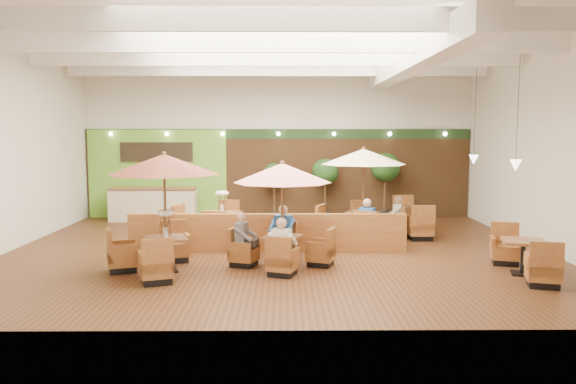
{
  "coord_description": "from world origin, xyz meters",
  "views": [
    {
      "loc": [
        0.17,
        -14.51,
        3.08
      ],
      "look_at": [
        0.3,
        0.5,
        1.5
      ],
      "focal_mm": 35.0,
      "sensor_mm": 36.0,
      "label": 1
    }
  ],
  "objects_px": {
    "table_1": "(282,194)",
    "diner_0": "(282,241)",
    "table_5": "(412,221)",
    "topiary_2": "(385,170)",
    "topiary_0": "(274,178)",
    "booth_divider": "(267,233)",
    "table_3": "(213,224)",
    "table_4": "(523,258)",
    "topiary_1": "(325,174)",
    "diner_2": "(244,234)",
    "diner_3": "(368,217)",
    "diner_1": "(282,227)",
    "service_counter": "(153,204)",
    "table_2": "(363,177)",
    "table_0": "(162,186)",
    "diner_4": "(396,213)"
  },
  "relations": [
    {
      "from": "table_3",
      "to": "table_4",
      "type": "bearing_deg",
      "value": -12.26
    },
    {
      "from": "table_5",
      "to": "service_counter",
      "type": "bearing_deg",
      "value": 162.55
    },
    {
      "from": "table_0",
      "to": "diner_4",
      "type": "height_order",
      "value": "table_0"
    },
    {
      "from": "topiary_0",
      "to": "diner_0",
      "type": "height_order",
      "value": "topiary_0"
    },
    {
      "from": "table_2",
      "to": "diner_3",
      "type": "distance_m",
      "value": 1.44
    },
    {
      "from": "table_2",
      "to": "service_counter",
      "type": "bearing_deg",
      "value": 177.98
    },
    {
      "from": "diner_2",
      "to": "booth_divider",
      "type": "bearing_deg",
      "value": 176.5
    },
    {
      "from": "table_3",
      "to": "diner_3",
      "type": "bearing_deg",
      "value": 6.25
    },
    {
      "from": "table_3",
      "to": "diner_1",
      "type": "height_order",
      "value": "table_3"
    },
    {
      "from": "table_2",
      "to": "diner_0",
      "type": "xyz_separation_m",
      "value": [
        -2.35,
        -4.29,
        -1.06
      ]
    },
    {
      "from": "topiary_1",
      "to": "diner_2",
      "type": "xyz_separation_m",
      "value": [
        -2.41,
        -7.0,
        -0.87
      ]
    },
    {
      "from": "table_3",
      "to": "diner_3",
      "type": "xyz_separation_m",
      "value": [
        4.36,
        -0.85,
        0.31
      ]
    },
    {
      "from": "diner_2",
      "to": "diner_4",
      "type": "distance_m",
      "value": 5.42
    },
    {
      "from": "service_counter",
      "to": "topiary_2",
      "type": "distance_m",
      "value": 8.28
    },
    {
      "from": "diner_1",
      "to": "diner_4",
      "type": "distance_m",
      "value": 4.16
    },
    {
      "from": "topiary_0",
      "to": "booth_divider",
      "type": "bearing_deg",
      "value": -91.04
    },
    {
      "from": "topiary_0",
      "to": "diner_1",
      "type": "bearing_deg",
      "value": -87.26
    },
    {
      "from": "diner_0",
      "to": "diner_4",
      "type": "relative_size",
      "value": 1.0
    },
    {
      "from": "table_4",
      "to": "diner_1",
      "type": "xyz_separation_m",
      "value": [
        -5.25,
        1.75,
        0.41
      ]
    },
    {
      "from": "table_4",
      "to": "diner_0",
      "type": "relative_size",
      "value": 3.31
    },
    {
      "from": "diner_2",
      "to": "diner_3",
      "type": "xyz_separation_m",
      "value": [
        3.24,
        2.42,
        0.02
      ]
    },
    {
      "from": "table_4",
      "to": "diner_3",
      "type": "xyz_separation_m",
      "value": [
        -2.9,
        3.27,
        0.4
      ]
    },
    {
      "from": "topiary_1",
      "to": "booth_divider",
      "type": "bearing_deg",
      "value": -109.32
    },
    {
      "from": "service_counter",
      "to": "booth_divider",
      "type": "xyz_separation_m",
      "value": [
        4.16,
        -5.23,
        -0.08
      ]
    },
    {
      "from": "table_4",
      "to": "topiary_1",
      "type": "xyz_separation_m",
      "value": [
        -3.74,
        7.85,
        1.26
      ]
    },
    {
      "from": "booth_divider",
      "to": "diner_1",
      "type": "height_order",
      "value": "diner_1"
    },
    {
      "from": "table_5",
      "to": "topiary_2",
      "type": "xyz_separation_m",
      "value": [
        -0.35,
        2.77,
        1.38
      ]
    },
    {
      "from": "table_5",
      "to": "table_3",
      "type": "bearing_deg",
      "value": -171.63
    },
    {
      "from": "table_1",
      "to": "diner_0",
      "type": "bearing_deg",
      "value": -70.06
    },
    {
      "from": "booth_divider",
      "to": "table_5",
      "type": "bearing_deg",
      "value": 31.58
    },
    {
      "from": "table_0",
      "to": "table_2",
      "type": "bearing_deg",
      "value": 18.31
    },
    {
      "from": "table_0",
      "to": "diner_2",
      "type": "xyz_separation_m",
      "value": [
        1.76,
        0.5,
        -1.15
      ]
    },
    {
      "from": "diner_1",
      "to": "topiary_1",
      "type": "bearing_deg",
      "value": -85.16
    },
    {
      "from": "diner_3",
      "to": "table_3",
      "type": "bearing_deg",
      "value": -160.41
    },
    {
      "from": "diner_2",
      "to": "table_5",
      "type": "bearing_deg",
      "value": 145.1
    },
    {
      "from": "topiary_2",
      "to": "diner_1",
      "type": "relative_size",
      "value": 2.84
    },
    {
      "from": "table_3",
      "to": "topiary_0",
      "type": "height_order",
      "value": "topiary_0"
    },
    {
      "from": "table_1",
      "to": "table_5",
      "type": "xyz_separation_m",
      "value": [
        3.99,
        4.22,
        -1.29
      ]
    },
    {
      "from": "table_4",
      "to": "table_5",
      "type": "height_order",
      "value": "table_5"
    },
    {
      "from": "diner_2",
      "to": "service_counter",
      "type": "bearing_deg",
      "value": -137.48
    },
    {
      "from": "table_2",
      "to": "table_3",
      "type": "xyz_separation_m",
      "value": [
        -4.36,
        -0.13,
        -1.36
      ]
    },
    {
      "from": "table_4",
      "to": "table_5",
      "type": "relative_size",
      "value": 0.98
    },
    {
      "from": "booth_divider",
      "to": "table_2",
      "type": "xyz_separation_m",
      "value": [
        2.74,
        1.83,
        1.32
      ]
    },
    {
      "from": "table_0",
      "to": "diner_1",
      "type": "bearing_deg",
      "value": 8.08
    },
    {
      "from": "booth_divider",
      "to": "diner_4",
      "type": "xyz_separation_m",
      "value": [
        3.72,
        1.83,
        0.26
      ]
    },
    {
      "from": "service_counter",
      "to": "diner_1",
      "type": "distance_m",
      "value": 7.45
    },
    {
      "from": "booth_divider",
      "to": "table_1",
      "type": "height_order",
      "value": "table_1"
    },
    {
      "from": "table_2",
      "to": "diner_2",
      "type": "xyz_separation_m",
      "value": [
        -3.24,
        -3.4,
        -1.07
      ]
    },
    {
      "from": "diner_1",
      "to": "booth_divider",
      "type": "bearing_deg",
      "value": -41.25
    },
    {
      "from": "topiary_2",
      "to": "diner_1",
      "type": "bearing_deg",
      "value": -120.84
    }
  ]
}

